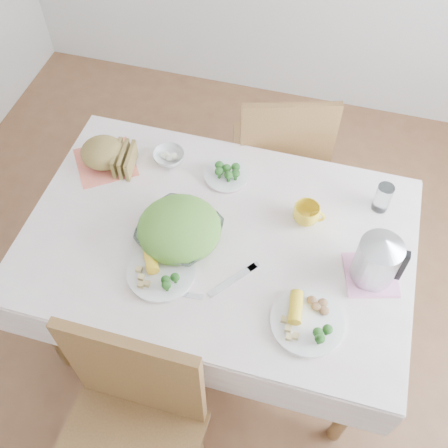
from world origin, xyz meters
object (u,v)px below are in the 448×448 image
(dinner_plate_left, at_px, (161,273))
(yellow_mug, at_px, (306,214))
(dinner_plate_right, at_px, (307,323))
(chair_far, at_px, (278,155))
(salad_bowl, at_px, (180,233))
(electric_kettle, at_px, (378,258))
(dining_table, at_px, (219,285))

(dinner_plate_left, bearing_deg, yellow_mug, 39.52)
(dinner_plate_right, bearing_deg, chair_far, 106.00)
(salad_bowl, bearing_deg, yellow_mug, 25.54)
(chair_far, relative_size, electric_kettle, 4.48)
(dinner_plate_left, bearing_deg, electric_kettle, 14.96)
(dining_table, height_order, dinner_plate_right, dinner_plate_right)
(yellow_mug, bearing_deg, chair_far, 109.48)
(chair_far, relative_size, dinner_plate_right, 3.79)
(dinner_plate_right, height_order, electric_kettle, electric_kettle)
(chair_far, xyz_separation_m, electric_kettle, (0.49, -0.78, 0.42))
(salad_bowl, distance_m, dinner_plate_right, 0.58)
(dinner_plate_left, height_order, dinner_plate_right, same)
(dining_table, distance_m, dinner_plate_left, 0.48)
(dining_table, xyz_separation_m, electric_kettle, (0.59, -0.02, 0.51))
(electric_kettle, bearing_deg, chair_far, 98.09)
(yellow_mug, relative_size, electric_kettle, 0.50)
(dining_table, relative_size, electric_kettle, 6.40)
(dining_table, bearing_deg, salad_bowl, -159.31)
(dining_table, relative_size, chair_far, 1.43)
(salad_bowl, distance_m, electric_kettle, 0.73)
(dining_table, xyz_separation_m, dinner_plate_right, (0.40, -0.28, 0.40))
(yellow_mug, bearing_deg, dining_table, -152.48)
(chair_far, xyz_separation_m, yellow_mug, (0.21, -0.60, 0.34))
(yellow_mug, bearing_deg, salad_bowl, -154.46)
(salad_bowl, relative_size, dinner_plate_left, 1.19)
(dining_table, height_order, yellow_mug, yellow_mug)
(dinner_plate_left, bearing_deg, dining_table, 55.37)
(dinner_plate_right, relative_size, electric_kettle, 1.18)
(dinner_plate_right, bearing_deg, salad_bowl, 157.26)
(dining_table, height_order, chair_far, chair_far)
(dining_table, xyz_separation_m, yellow_mug, (0.31, 0.16, 0.43))
(dining_table, height_order, electric_kettle, electric_kettle)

